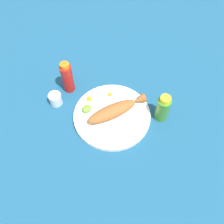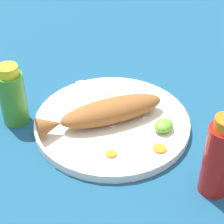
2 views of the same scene
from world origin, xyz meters
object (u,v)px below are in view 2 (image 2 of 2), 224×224
object	(u,v)px
fork_near	(92,99)
hot_sauce_bottle_green	(12,96)
main_plate	(112,123)
fried_fish	(105,112)
hot_sauce_bottle_red	(219,158)
fork_far	(112,95)

from	to	relation	value
fork_near	hot_sauce_bottle_green	world-z (taller)	hot_sauce_bottle_green
fork_near	hot_sauce_bottle_green	xyz separation A→B (m)	(-0.15, 0.09, 0.04)
main_plate	hot_sauce_bottle_green	xyz separation A→B (m)	(-0.12, 0.17, 0.05)
fried_fish	hot_sauce_bottle_red	xyz separation A→B (m)	(0.00, -0.26, 0.03)
hot_sauce_bottle_green	fried_fish	bearing A→B (deg)	-55.87
hot_sauce_bottle_red	fried_fish	bearing A→B (deg)	90.65
fork_near	fork_far	xyz separation A→B (m)	(0.04, -0.02, 0.00)
fork_far	hot_sauce_bottle_green	bearing A→B (deg)	67.56
main_plate	hot_sauce_bottle_red	world-z (taller)	hot_sauce_bottle_red
fried_fish	fork_far	world-z (taller)	fried_fish
main_plate	fork_near	world-z (taller)	fork_near
fried_fish	hot_sauce_bottle_red	bearing A→B (deg)	-62.95
main_plate	hot_sauce_bottle_red	bearing A→B (deg)	-92.52
fried_fish	fork_far	xyz separation A→B (m)	(0.08, 0.05, -0.02)
fried_fish	hot_sauce_bottle_red	world-z (taller)	hot_sauce_bottle_red
fork_near	hot_sauce_bottle_red	xyz separation A→B (m)	(-0.03, -0.33, 0.06)
fork_far	hot_sauce_bottle_red	distance (m)	0.32
hot_sauce_bottle_red	fork_near	bearing A→B (deg)	84.02
main_plate	fried_fish	xyz separation A→B (m)	(-0.01, 0.01, 0.03)
main_plate	fork_far	xyz separation A→B (m)	(0.06, 0.06, 0.01)
fork_far	hot_sauce_bottle_green	xyz separation A→B (m)	(-0.19, 0.11, 0.04)
hot_sauce_bottle_red	hot_sauce_bottle_green	bearing A→B (deg)	105.00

